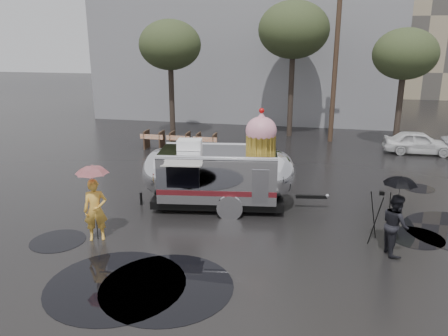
% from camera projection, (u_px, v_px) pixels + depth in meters
% --- Properties ---
extents(ground, '(120.00, 120.00, 0.00)m').
position_uv_depth(ground, '(252.00, 237.00, 13.43)').
color(ground, black).
rests_on(ground, ground).
extents(puddles, '(14.43, 11.75, 0.01)m').
position_uv_depth(puddles, '(265.00, 257.00, 12.18)').
color(puddles, black).
rests_on(puddles, ground).
extents(grey_building, '(22.00, 12.00, 13.00)m').
position_uv_depth(grey_building, '(251.00, 31.00, 34.88)').
color(grey_building, slate).
rests_on(grey_building, ground).
extents(utility_pole, '(1.60, 0.28, 9.00)m').
position_uv_depth(utility_pole, '(336.00, 62.00, 24.71)').
color(utility_pole, '#473323').
rests_on(utility_pole, ground).
extents(tree_left, '(3.64, 3.64, 6.95)m').
position_uv_depth(tree_left, '(170.00, 46.00, 25.50)').
color(tree_left, '#382D26').
rests_on(tree_left, ground).
extents(tree_mid, '(4.20, 4.20, 8.03)m').
position_uv_depth(tree_mid, '(294.00, 30.00, 25.67)').
color(tree_mid, '#382D26').
rests_on(tree_mid, ground).
extents(tree_right, '(3.36, 3.36, 6.42)m').
position_uv_depth(tree_right, '(405.00, 55.00, 22.92)').
color(tree_right, '#382D26').
rests_on(tree_right, ground).
extents(barricade_row, '(4.30, 0.80, 1.00)m').
position_uv_depth(barricade_row, '(180.00, 141.00, 23.76)').
color(barricade_row, '#473323').
rests_on(barricade_row, ground).
extents(airstream_trailer, '(6.79, 3.21, 3.68)m').
position_uv_depth(airstream_trailer, '(221.00, 173.00, 15.48)').
color(airstream_trailer, silver).
rests_on(airstream_trailer, ground).
extents(person_left, '(0.81, 0.70, 1.89)m').
position_uv_depth(person_left, '(95.00, 210.00, 13.02)').
color(person_left, gold).
rests_on(person_left, ground).
extents(umbrella_pink, '(1.18, 1.18, 2.36)m').
position_uv_depth(umbrella_pink, '(93.00, 178.00, 12.73)').
color(umbrella_pink, '#D88188').
rests_on(umbrella_pink, ground).
extents(person_right, '(0.66, 0.93, 1.76)m').
position_uv_depth(person_right, '(395.00, 225.00, 12.17)').
color(person_right, black).
rests_on(person_right, ground).
extents(umbrella_black, '(1.12, 1.12, 2.31)m').
position_uv_depth(umbrella_black, '(400.00, 189.00, 11.87)').
color(umbrella_black, black).
rests_on(umbrella_black, ground).
extents(tripod, '(0.59, 0.67, 1.63)m').
position_uv_depth(tripod, '(380.00, 212.00, 12.80)').
color(tripod, black).
rests_on(tripod, ground).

